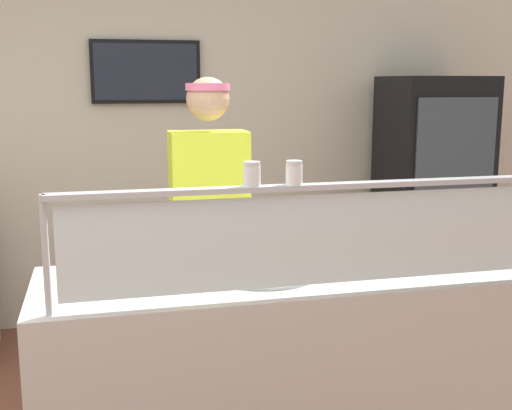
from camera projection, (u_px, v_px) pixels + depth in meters
ground_plane at (254, 408)px, 3.52m from camera, size 12.00×12.00×0.00m
shop_rear_unit at (203, 135)px, 4.77m from camera, size 6.50×0.13×2.70m
serving_counter at (290, 379)px, 2.81m from camera, size 2.10×0.70×0.95m
sneeze_guard at (314, 224)px, 2.39m from camera, size 1.92×0.06×0.42m
pizza_tray at (264, 270)px, 2.69m from camera, size 0.45×0.45×0.04m
pizza_server at (257, 267)px, 2.66m from camera, size 0.13×0.29×0.01m
parmesan_shaker at (252, 176)px, 2.30m from camera, size 0.06×0.06×0.09m
pepper_flake_shaker at (294, 174)px, 2.34m from camera, size 0.06×0.06×0.09m
worker_figure at (211, 230)px, 3.25m from camera, size 0.41×0.50×1.76m
drink_fridge at (431, 198)px, 4.82m from camera, size 0.70×0.62×1.78m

